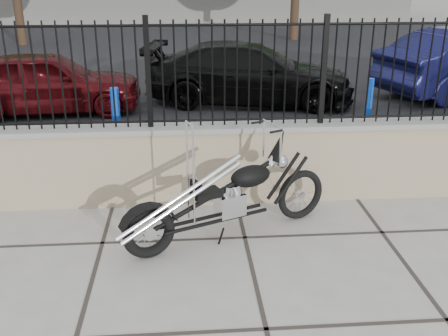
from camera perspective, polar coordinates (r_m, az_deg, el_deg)
ground_plane at (r=4.40m, az=4.63°, el=-17.10°), size 90.00×90.00×0.00m
parking_lot at (r=16.13m, az=-2.26°, el=11.69°), size 30.00×30.00×0.00m
retaining_wall at (r=6.33m, az=1.32°, el=0.60°), size 14.00×0.36×0.96m
iron_fence at (r=6.03m, az=1.41°, el=10.23°), size 14.00×0.08×1.20m
chopper_motorcycle at (r=5.35m, az=0.25°, el=-1.17°), size 2.23×1.26×1.35m
car_red at (r=10.73m, az=-18.71°, el=8.87°), size 3.64×1.72×1.20m
car_black at (r=10.94m, az=2.83°, el=10.26°), size 4.48×2.43×1.23m
bollard_a at (r=7.95m, az=-11.62°, el=4.87°), size 0.15×0.15×1.05m
bollard_b at (r=9.32m, az=15.46°, el=6.58°), size 0.14×0.14×0.93m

